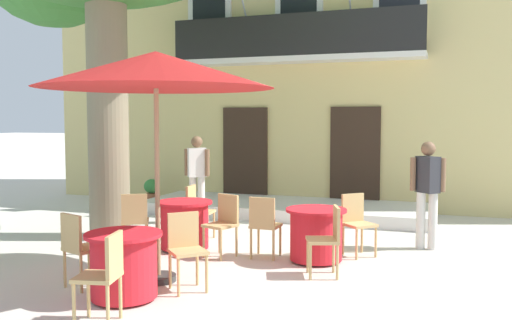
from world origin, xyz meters
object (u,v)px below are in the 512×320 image
cafe_chair_near_tree_1 (186,245)px  cafe_chair_middle_1 (264,223)px  cafe_chair_front_2 (197,208)px  cafe_chair_near_tree_2 (79,245)px  cafe_chair_middle_2 (328,236)px  ground_planter_left (152,190)px  cafe_chair_front_0 (135,218)px  pedestrian_near_entrance (427,189)px  cafe_chair_front_1 (224,221)px  cafe_table_near_tree (124,265)px  cafe_chair_near_tree_0 (105,271)px  cafe_table_front (185,225)px  pedestrian_mid_plaza (197,174)px  cafe_umbrella (156,71)px  cafe_table_middle (316,234)px  cafe_chair_middle_0 (357,220)px

cafe_chair_near_tree_1 → cafe_chair_middle_1: 1.75m
cafe_chair_front_2 → cafe_chair_near_tree_2: bearing=-92.3°
cafe_chair_middle_2 → ground_planter_left: cafe_chair_middle_2 is taller
cafe_chair_front_0 → pedestrian_near_entrance: size_ratio=0.54×
cafe_chair_front_1 → ground_planter_left: (-3.59, 4.07, -0.19)m
pedestrian_near_entrance → cafe_chair_front_1: bearing=-152.2°
cafe_table_near_tree → cafe_chair_near_tree_1: cafe_chair_near_tree_1 is taller
cafe_chair_near_tree_0 → cafe_chair_middle_1: 3.06m
cafe_table_front → pedestrian_mid_plaza: (-0.78, 2.07, 0.57)m
cafe_table_near_tree → cafe_chair_front_2: 3.20m
cafe_chair_front_1 → cafe_chair_near_tree_1: bearing=-82.6°
cafe_table_near_tree → cafe_umbrella: (0.00, 0.75, 2.22)m
cafe_chair_front_1 → pedestrian_mid_plaza: size_ratio=0.54×
cafe_table_near_tree → cafe_chair_near_tree_0: bearing=-71.1°
cafe_table_near_tree → cafe_table_middle: (1.63, 2.37, 0.00)m
cafe_table_front → cafe_chair_front_0: bearing=-145.2°
cafe_chair_middle_0 → cafe_table_front: (-2.57, -0.55, -0.14)m
cafe_chair_near_tree_0 → cafe_chair_middle_2: same height
pedestrian_near_entrance → cafe_umbrella: bearing=-136.1°
cafe_chair_near_tree_2 → pedestrian_mid_plaza: 4.35m
cafe_table_near_tree → cafe_chair_near_tree_2: cafe_chair_near_tree_2 is taller
cafe_table_middle → cafe_umbrella: cafe_umbrella is taller
cafe_chair_front_1 → cafe_umbrella: 2.56m
cafe_chair_middle_0 → cafe_chair_middle_1: bearing=-151.3°
cafe_table_middle → cafe_chair_middle_1: size_ratio=0.95×
cafe_table_front → cafe_chair_middle_2: bearing=-16.3°
cafe_table_middle → cafe_chair_front_0: cafe_chair_front_0 is taller
ground_planter_left → cafe_chair_near_tree_2: bearing=-67.1°
cafe_table_front → cafe_chair_front_0: cafe_chair_front_0 is taller
cafe_chair_front_2 → cafe_chair_middle_2: bearing=-29.4°
cafe_chair_middle_2 → pedestrian_mid_plaza: pedestrian_mid_plaza is taller
cafe_table_middle → cafe_table_front: 2.10m
cafe_chair_front_1 → cafe_umbrella: cafe_umbrella is taller
cafe_chair_near_tree_1 → cafe_chair_middle_0: 2.88m
cafe_table_middle → cafe_chair_front_2: size_ratio=0.95×
cafe_chair_near_tree_1 → cafe_table_front: cafe_chair_near_tree_1 is taller
cafe_chair_front_1 → pedestrian_mid_plaza: pedestrian_mid_plaza is taller
cafe_chair_front_2 → ground_planter_left: (-2.71, 3.15, -0.19)m
cafe_chair_front_2 → pedestrian_near_entrance: size_ratio=0.54×
cafe_table_near_tree → cafe_chair_near_tree_1: size_ratio=0.95×
cafe_umbrella → cafe_chair_front_0: bearing=131.9°
cafe_chair_front_2 → pedestrian_near_entrance: bearing=8.7°
cafe_chair_middle_2 → cafe_chair_front_0: size_ratio=1.00×
cafe_chair_middle_2 → cafe_umbrella: (-1.95, -0.93, 2.08)m
cafe_umbrella → cafe_chair_middle_1: bearing=60.2°
pedestrian_mid_plaza → cafe_table_middle: bearing=-36.1°
cafe_chair_near_tree_0 → cafe_chair_middle_2: 2.95m
cafe_table_middle → ground_planter_left: size_ratio=1.43×
cafe_chair_front_0 → ground_planter_left: cafe_chair_front_0 is taller
cafe_chair_near_tree_0 → cafe_chair_front_0: 2.99m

